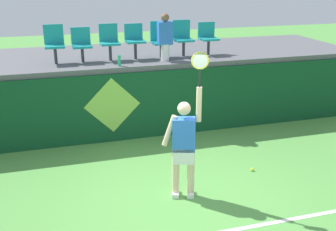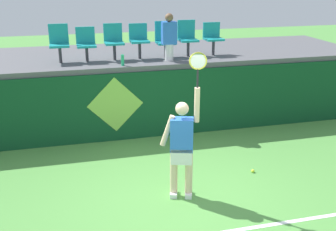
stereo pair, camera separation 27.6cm
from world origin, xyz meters
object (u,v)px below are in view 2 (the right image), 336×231
(stadium_chair_6, at_px, (213,37))
(spectator_0, at_px, (169,36))
(tennis_ball, at_px, (253,171))
(stadium_chair_4, at_px, (165,38))
(stadium_chair_5, at_px, (187,36))
(stadium_chair_0, at_px, (59,41))
(stadium_chair_1, at_px, (86,42))
(water_bottle, at_px, (123,60))
(stadium_chair_3, at_px, (139,39))
(tennis_player, at_px, (182,145))
(stadium_chair_2, at_px, (114,40))

(stadium_chair_6, relative_size, spectator_0, 0.73)
(tennis_ball, xyz_separation_m, spectator_0, (-0.99, 2.76, 2.24))
(stadium_chair_4, relative_size, stadium_chair_5, 0.99)
(stadium_chair_0, xyz_separation_m, stadium_chair_1, (0.60, -0.01, -0.05))
(stadium_chair_0, height_order, stadium_chair_1, stadium_chair_0)
(stadium_chair_5, bearing_deg, stadium_chair_0, 180.00)
(water_bottle, bearing_deg, stadium_chair_3, 54.07)
(stadium_chair_6, height_order, spectator_0, spectator_0)
(stadium_chair_5, relative_size, spectator_0, 0.79)
(tennis_ball, xyz_separation_m, stadium_chair_5, (-0.41, 3.19, 2.15))
(stadium_chair_3, xyz_separation_m, spectator_0, (0.63, -0.42, 0.09))
(tennis_ball, relative_size, stadium_chair_0, 0.08)
(water_bottle, distance_m, stadium_chair_3, 0.94)
(tennis_player, relative_size, stadium_chair_2, 3.02)
(tennis_player, bearing_deg, stadium_chair_5, 72.24)
(stadium_chair_2, distance_m, stadium_chair_6, 2.48)
(tennis_ball, distance_m, stadium_chair_2, 4.44)
(stadium_chair_3, height_order, stadium_chair_4, stadium_chair_4)
(tennis_ball, distance_m, spectator_0, 3.69)
(water_bottle, height_order, stadium_chair_1, stadium_chair_1)
(stadium_chair_4, bearing_deg, tennis_player, -99.34)
(tennis_ball, distance_m, stadium_chair_0, 5.19)
(tennis_player, xyz_separation_m, stadium_chair_1, (-1.28, 3.67, 1.17))
(tennis_player, distance_m, stadium_chair_0, 4.31)
(water_bottle, xyz_separation_m, stadium_chair_2, (-0.10, 0.71, 0.35))
(water_bottle, xyz_separation_m, stadium_chair_5, (1.72, 0.72, 0.36))
(water_bottle, xyz_separation_m, stadium_chair_4, (1.15, 0.72, 0.33))
(tennis_ball, height_order, spectator_0, spectator_0)
(tennis_player, bearing_deg, stadium_chair_0, 117.15)
(stadium_chair_0, distance_m, stadium_chair_4, 2.49)
(water_bottle, xyz_separation_m, stadium_chair_6, (2.38, 0.71, 0.33))
(tennis_player, height_order, stadium_chair_3, tennis_player)
(stadium_chair_0, relative_size, stadium_chair_4, 1.01)
(stadium_chair_4, xyz_separation_m, spectator_0, (-0.00, -0.43, 0.11))
(stadium_chair_4, bearing_deg, stadium_chair_0, -179.91)
(tennis_player, distance_m, stadium_chair_3, 3.87)
(stadium_chair_1, xyz_separation_m, stadium_chair_6, (3.12, -0.00, 0.02))
(tennis_ball, height_order, stadium_chair_3, stadium_chair_3)
(stadium_chair_1, bearing_deg, stadium_chair_0, 179.44)
(tennis_ball, distance_m, stadium_chair_5, 3.87)
(stadium_chair_1, distance_m, stadium_chair_5, 2.46)
(water_bottle, xyz_separation_m, stadium_chair_0, (-1.35, 0.72, 0.36))
(water_bottle, xyz_separation_m, stadium_chair_3, (0.51, 0.71, 0.35))
(water_bottle, relative_size, stadium_chair_0, 0.29)
(stadium_chair_5, xyz_separation_m, stadium_chair_6, (0.66, -0.01, -0.03))
(stadium_chair_5, height_order, stadium_chair_6, stadium_chair_5)
(tennis_ball, height_order, stadium_chair_6, stadium_chair_6)
(water_bottle, relative_size, stadium_chair_2, 0.29)
(stadium_chair_3, bearing_deg, stadium_chair_1, 179.90)
(stadium_chair_1, bearing_deg, spectator_0, -12.45)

